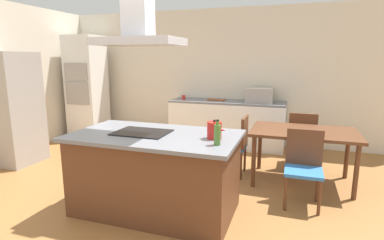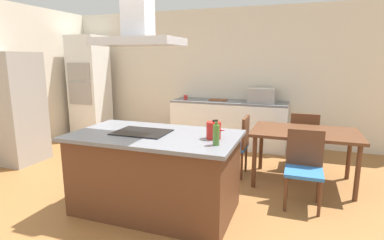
{
  "view_description": "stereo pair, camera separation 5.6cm",
  "coord_description": "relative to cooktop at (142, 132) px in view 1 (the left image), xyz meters",
  "views": [
    {
      "loc": [
        1.44,
        -2.96,
        1.71
      ],
      "look_at": [
        0.3,
        0.4,
        1.0
      ],
      "focal_mm": 28.54,
      "sensor_mm": 36.0,
      "label": 1
    },
    {
      "loc": [
        1.49,
        -2.94,
        1.71
      ],
      "look_at": [
        0.3,
        0.4,
        1.0
      ],
      "focal_mm": 28.54,
      "sensor_mm": 36.0,
      "label": 2
    }
  ],
  "objects": [
    {
      "name": "chair_facing_island",
      "position": [
        1.74,
        0.72,
        -0.4
      ],
      "size": [
        0.42,
        0.42,
        0.89
      ],
      "color": "#2D6BB7",
      "rests_on": "ground"
    },
    {
      "name": "ground",
      "position": [
        0.16,
        1.5,
        -0.91
      ],
      "size": [
        16.0,
        16.0,
        0.0
      ],
      "primitive_type": "plane",
      "color": "#936033"
    },
    {
      "name": "wall_oven_stack",
      "position": [
        -2.74,
        2.65,
        0.2
      ],
      "size": [
        0.7,
        0.66,
        2.2
      ],
      "color": "white",
      "rests_on": "ground"
    },
    {
      "name": "countertop_microwave",
      "position": [
        0.97,
        2.88,
        0.13
      ],
      "size": [
        0.5,
        0.38,
        0.28
      ],
      "primitive_type": "cube",
      "color": "#9E9993",
      "rests_on": "back_counter"
    },
    {
      "name": "wall_back",
      "position": [
        0.16,
        3.25,
        0.44
      ],
      "size": [
        7.2,
        0.1,
        2.7
      ],
      "primitive_type": "cube",
      "color": "beige",
      "rests_on": "ground"
    },
    {
      "name": "tea_kettle",
      "position": [
        0.83,
        0.02,
        0.08
      ],
      "size": [
        0.2,
        0.15,
        0.2
      ],
      "color": "#B21E19",
      "rests_on": "kitchen_island"
    },
    {
      "name": "range_hood",
      "position": [
        0.0,
        0.0,
        1.2
      ],
      "size": [
        0.9,
        0.55,
        0.78
      ],
      "color": "#ADADB2"
    },
    {
      "name": "olive_oil_bottle",
      "position": [
        0.92,
        -0.2,
        0.1
      ],
      "size": [
        0.06,
        0.06,
        0.25
      ],
      "color": "#47722D",
      "rests_on": "kitchen_island"
    },
    {
      "name": "cutting_board",
      "position": [
        0.12,
        2.93,
        0.0
      ],
      "size": [
        0.34,
        0.24,
        0.02
      ],
      "primitive_type": "cube",
      "color": "brown",
      "rests_on": "back_counter"
    },
    {
      "name": "cooktop",
      "position": [
        0.0,
        0.0,
        0.0
      ],
      "size": [
        0.6,
        0.44,
        0.01
      ],
      "primitive_type": "cube",
      "color": "black",
      "rests_on": "kitchen_island"
    },
    {
      "name": "coffee_mug_red",
      "position": [
        -0.54,
        2.81,
        0.04
      ],
      "size": [
        0.08,
        0.08,
        0.09
      ],
      "primitive_type": "cylinder",
      "color": "red",
      "rests_on": "back_counter"
    },
    {
      "name": "chair_at_left_end",
      "position": [
        0.83,
        1.38,
        -0.4
      ],
      "size": [
        0.42,
        0.42,
        0.89
      ],
      "color": "#2D6BB7",
      "rests_on": "ground"
    },
    {
      "name": "kitchen_island",
      "position": [
        0.16,
        0.0,
        -0.45
      ],
      "size": [
        1.85,
        1.05,
        0.9
      ],
      "color": "#59331E",
      "rests_on": "ground"
    },
    {
      "name": "refrigerator",
      "position": [
        -2.82,
        0.76,
        0.0
      ],
      "size": [
        0.8,
        0.73,
        1.82
      ],
      "color": "#9E9993",
      "rests_on": "ground"
    },
    {
      "name": "chair_facing_back_wall",
      "position": [
        1.74,
        2.05,
        -0.4
      ],
      "size": [
        0.42,
        0.42,
        0.89
      ],
      "color": "#2D6BB7",
      "rests_on": "ground"
    },
    {
      "name": "back_counter",
      "position": [
        0.34,
        2.88,
        -0.46
      ],
      "size": [
        2.24,
        0.62,
        0.9
      ],
      "color": "white",
      "rests_on": "ground"
    },
    {
      "name": "dining_table",
      "position": [
        1.74,
        1.38,
        -0.24
      ],
      "size": [
        1.4,
        0.9,
        0.75
      ],
      "color": "#59331E",
      "rests_on": "ground"
    }
  ]
}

